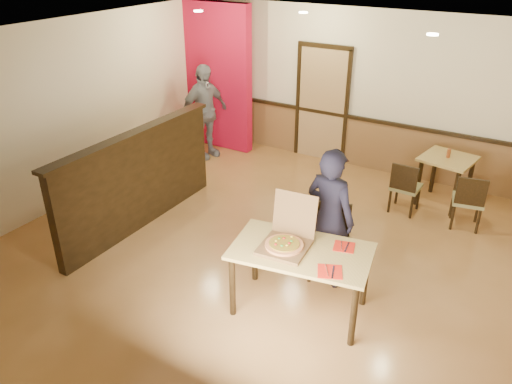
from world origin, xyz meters
TOP-DOWN VIEW (x-y plane):
  - floor at (0.00, 0.00)m, footprint 7.00×7.00m
  - ceiling at (0.00, 0.00)m, footprint 7.00×7.00m
  - wall_back at (0.00, 3.50)m, footprint 7.00×0.00m
  - wall_left at (-3.50, 0.00)m, footprint 0.00×7.00m
  - wainscot_back at (0.00, 3.47)m, footprint 7.00×0.04m
  - chair_rail_back at (0.00, 3.45)m, footprint 7.00×0.06m
  - back_door at (-0.80, 3.46)m, footprint 0.90×0.06m
  - booth_partition at (-2.00, -0.20)m, footprint 0.20×3.10m
  - red_accent_panel at (-2.90, 3.00)m, footprint 1.60×0.20m
  - spot_a at (-2.30, 1.80)m, footprint 0.14×0.14m
  - spot_b at (-0.80, 2.50)m, footprint 0.14×0.14m
  - spot_c at (1.40, 1.50)m, footprint 0.14×0.14m
  - main_table at (0.85, -0.75)m, footprint 1.63×1.11m
  - diner_chair at (0.85, 0.08)m, footprint 0.56×0.56m
  - side_chair_left at (1.21, 2.11)m, footprint 0.43×0.43m
  - side_chair_right at (2.13, 2.11)m, footprint 0.50×0.50m
  - side_table at (1.66, 2.72)m, footprint 0.86×0.86m
  - diner at (0.88, -0.06)m, footprint 0.70×0.52m
  - passerby at (-2.72, 2.39)m, footprint 0.71×1.13m
  - pizza_box at (0.68, -0.77)m, footprint 0.56×0.64m
  - pizza at (0.68, -0.83)m, footprint 0.47×0.47m
  - napkin_near at (1.27, -0.96)m, footprint 0.33×0.33m
  - napkin_far at (1.23, -0.46)m, footprint 0.27×0.27m
  - condiment at (1.65, 2.72)m, footprint 0.06×0.06m

SIDE VIEW (x-z plane):
  - floor at x=0.00m, z-range 0.00..0.00m
  - wainscot_back at x=0.00m, z-range 0.00..0.90m
  - side_chair_left at x=1.21m, z-range 0.04..0.87m
  - side_chair_right at x=2.13m, z-range 0.04..0.89m
  - diner_chair at x=0.85m, z-range 0.04..0.98m
  - side_table at x=1.66m, z-range 0.22..1.01m
  - main_table at x=0.85m, z-range 0.29..1.10m
  - booth_partition at x=-2.00m, z-range 0.01..1.46m
  - napkin_far at x=1.23m, z-range 0.80..0.81m
  - napkin_near at x=1.27m, z-range 0.80..0.81m
  - pizza at x=0.68m, z-range 0.84..0.87m
  - condiment at x=1.65m, z-range 0.80..0.94m
  - pizza_box at x=0.68m, z-range 0.61..1.14m
  - diner at x=0.88m, z-range 0.00..1.75m
  - passerby at x=-2.72m, z-range 0.00..1.79m
  - chair_rail_back at x=0.00m, z-range 0.89..0.95m
  - back_door at x=-0.80m, z-range 0.00..2.10m
  - red_accent_panel at x=-2.90m, z-range 0.01..2.79m
  - wall_back at x=0.00m, z-range -2.10..4.90m
  - wall_left at x=-3.50m, z-range -2.10..4.90m
  - spot_a at x=-2.30m, z-range 2.77..2.79m
  - spot_b at x=-0.80m, z-range 2.77..2.79m
  - spot_c at x=1.40m, z-range 2.77..2.79m
  - ceiling at x=0.00m, z-range 2.80..2.80m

